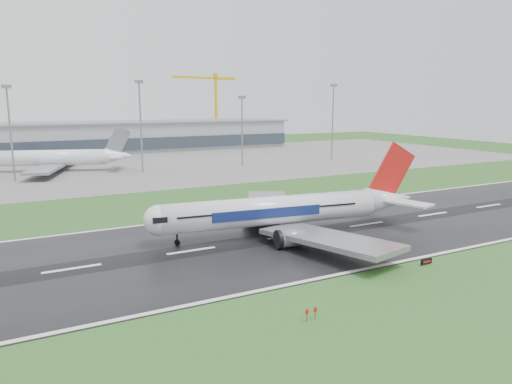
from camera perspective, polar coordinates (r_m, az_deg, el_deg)
ground at (r=86.48m, az=-7.70°, el=-6.98°), size 520.00×520.00×0.00m
runway at (r=86.47m, az=-7.70°, el=-6.95°), size 400.00×45.00×0.10m
apron at (r=206.14m, az=-19.85°, el=2.77°), size 400.00×130.00×0.08m
terminal at (r=264.71m, az=-21.84°, el=5.88°), size 240.00×36.00×15.00m
main_airliner at (r=94.75m, az=4.11°, el=-0.02°), size 63.91×61.57×16.91m
parked_airliner at (r=197.30m, az=-23.07°, el=4.69°), size 71.22×68.75×16.75m
tower_crane at (r=301.94m, az=-4.76°, el=9.79°), size 43.52×10.26×43.32m
runway_sign at (r=83.36m, az=19.59°, el=-7.83°), size 2.31×0.35×1.04m
floodmast_2 at (r=177.92m, az=-27.14°, el=5.99°), size 0.64×0.64×30.37m
floodmast_3 at (r=183.60m, az=-13.52°, el=7.34°), size 0.64×0.64×32.71m
floodmast_4 at (r=198.29m, az=-1.66°, el=7.07°), size 0.64×0.64×27.35m
floodmast_5 at (r=222.15m, az=9.09°, el=8.03°), size 0.64×0.64×32.80m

